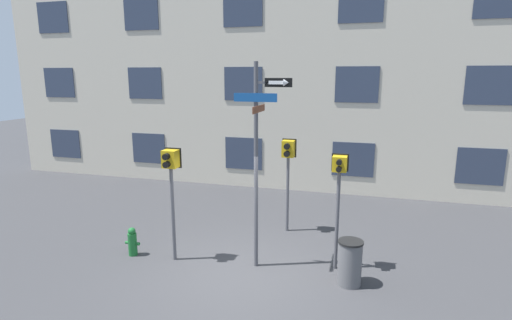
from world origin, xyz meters
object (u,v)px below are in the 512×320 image
Objects in this scene: street_sign_pole at (259,152)px; pedestrian_signal_left at (171,173)px; pedestrian_signal_across at (288,159)px; fire_hydrant at (132,242)px; pedestrian_signal_right at (339,182)px; trash_bin at (350,263)px.

street_sign_pole is 1.71× the size of pedestrian_signal_left.
pedestrian_signal_across is 4.38m from fire_hydrant.
pedestrian_signal_left is at bearing -170.99° from pedestrian_signal_right.
street_sign_pole reaches higher than pedestrian_signal_right.
pedestrian_signal_across is 2.69× the size of trash_bin.
street_sign_pole is 1.81m from pedestrian_signal_right.
pedestrian_signal_right is at bearing 118.06° from trash_bin.
street_sign_pole is 2.03m from pedestrian_signal_left.
pedestrian_signal_left is 4.24m from trash_bin.
street_sign_pole reaches higher than pedestrian_signal_across.
pedestrian_signal_left is 1.03× the size of pedestrian_signal_across.
pedestrian_signal_across is at bearing 37.50° from fire_hydrant.
trash_bin is (1.99, -0.26, -2.13)m from street_sign_pole.
trash_bin is (0.33, -0.61, -1.50)m from pedestrian_signal_right.
pedestrian_signal_left is (-1.94, -0.22, -0.55)m from street_sign_pole.
pedestrian_signal_across is at bearing 128.19° from pedestrian_signal_right.
fire_hydrant is (-1.06, -0.05, -1.72)m from pedestrian_signal_left.
pedestrian_signal_across is 3.69× the size of fire_hydrant.
pedestrian_signal_left is 3.65m from pedestrian_signal_right.
pedestrian_signal_right is 3.73× the size of fire_hydrant.
street_sign_pole is 3.77m from fire_hydrant.
pedestrian_signal_across reaches higher than fire_hydrant.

